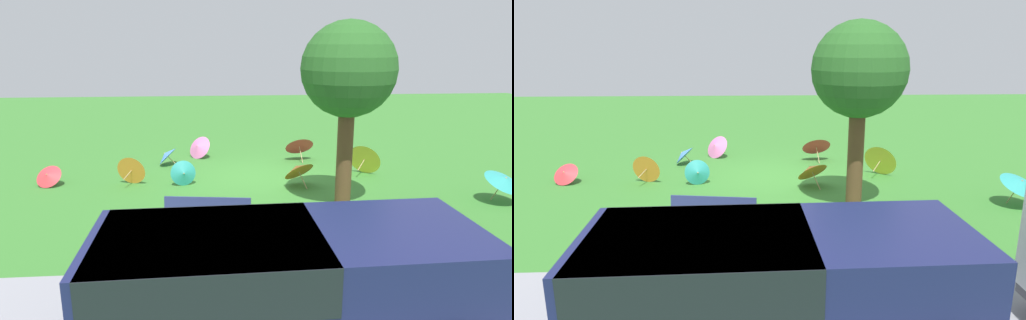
{
  "view_description": "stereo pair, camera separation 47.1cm",
  "coord_description": "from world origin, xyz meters",
  "views": [
    {
      "loc": [
        1.07,
        12.26,
        3.67
      ],
      "look_at": [
        0.07,
        0.35,
        0.6
      ],
      "focal_mm": 32.54,
      "sensor_mm": 36.0,
      "label": 1
    },
    {
      "loc": [
        0.6,
        12.29,
        3.67
      ],
      "look_at": [
        0.07,
        0.35,
        0.6
      ],
      "focal_mm": 32.54,
      "sensor_mm": 36.0,
      "label": 2
    }
  ],
  "objects": [
    {
      "name": "ground",
      "position": [
        0.0,
        0.0,
        0.0
      ],
      "size": [
        40.0,
        40.0,
        0.0
      ],
      "primitive_type": "plane",
      "color": "#387A2D"
    },
    {
      "name": "van_dark",
      "position": [
        0.43,
        7.3,
        0.91
      ],
      "size": [
        4.65,
        2.22,
        1.53
      ],
      "color": "#191E4C",
      "rests_on": "ground"
    },
    {
      "name": "park_bench",
      "position": [
        1.27,
        4.06,
        0.47
      ],
      "size": [
        1.65,
        0.7,
        0.9
      ],
      "color": "navy",
      "rests_on": "ground"
    },
    {
      "name": "shade_tree",
      "position": [
        -1.71,
        2.52,
        3.03
      ],
      "size": [
        2.05,
        2.05,
        4.12
      ],
      "color": "brown",
      "rests_on": "ground"
    },
    {
      "name": "parasol_red_0",
      "position": [
        5.49,
        0.31,
        0.29
      ],
      "size": [
        0.79,
        0.71,
        0.57
      ],
      "color": "tan",
      "rests_on": "ground"
    },
    {
      "name": "parasol_pink_0",
      "position": [
        1.7,
        -2.42,
        0.36
      ],
      "size": [
        0.95,
        0.93,
        0.73
      ],
      "color": "tan",
      "rests_on": "ground"
    },
    {
      "name": "parasol_blue_0",
      "position": [
        2.65,
        -1.59,
        0.32
      ],
      "size": [
        0.71,
        0.79,
        0.62
      ],
      "color": "tan",
      "rests_on": "ground"
    },
    {
      "name": "parasol_orange_0",
      "position": [
        -0.97,
        0.8,
        0.45
      ],
      "size": [
        1.06,
        1.04,
        0.78
      ],
      "color": "tan",
      "rests_on": "ground"
    },
    {
      "name": "parasol_yellow_0",
      "position": [
        -3.07,
        -0.15,
        0.45
      ],
      "size": [
        1.04,
        0.96,
        0.91
      ],
      "color": "tan",
      "rests_on": "ground"
    },
    {
      "name": "parasol_teal_0",
      "position": [
        1.98,
        0.55,
        0.33
      ],
      "size": [
        0.7,
        0.58,
        0.67
      ],
      "color": "tan",
      "rests_on": "ground"
    },
    {
      "name": "parasol_orange_1",
      "position": [
        3.34,
        0.25,
        0.39
      ],
      "size": [
        0.83,
        0.79,
        0.78
      ],
      "color": "tan",
      "rests_on": "ground"
    },
    {
      "name": "parasol_teal_1",
      "position": [
        -5.51,
        2.54,
        0.56
      ],
      "size": [
        1.19,
        1.18,
        0.81
      ],
      "color": "tan",
      "rests_on": "ground"
    },
    {
      "name": "parasol_red_1",
      "position": [
        -1.48,
        -1.89,
        0.5
      ],
      "size": [
        0.98,
        0.9,
        0.87
      ],
      "color": "tan",
      "rests_on": "ground"
    }
  ]
}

